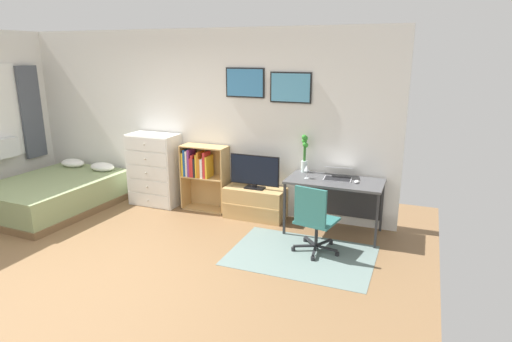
% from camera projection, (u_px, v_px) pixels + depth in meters
% --- Properties ---
extents(ground_plane, '(7.20, 7.20, 0.00)m').
position_uv_depth(ground_plane, '(94.00, 271.00, 4.83)').
color(ground_plane, brown).
extents(wall_back_with_posters, '(6.12, 0.09, 2.70)m').
position_uv_depth(wall_back_with_posters, '(197.00, 120.00, 6.64)').
color(wall_back_with_posters, silver).
rests_on(wall_back_with_posters, ground_plane).
extents(area_rug, '(1.70, 1.20, 0.01)m').
position_uv_depth(area_rug, '(301.00, 255.00, 5.19)').
color(area_rug, slate).
rests_on(area_rug, ground_plane).
extents(bed, '(1.55, 2.04, 0.60)m').
position_uv_depth(bed, '(54.00, 194.00, 6.70)').
color(bed, brown).
rests_on(bed, ground_plane).
extents(dresser, '(0.78, 0.46, 1.13)m').
position_uv_depth(dresser, '(155.00, 170.00, 6.84)').
color(dresser, white).
rests_on(dresser, ground_plane).
extents(bookshelf, '(0.71, 0.30, 1.01)m').
position_uv_depth(bookshelf, '(201.00, 171.00, 6.59)').
color(bookshelf, tan).
rests_on(bookshelf, ground_plane).
extents(tv_stand, '(0.88, 0.41, 0.46)m').
position_uv_depth(tv_stand, '(255.00, 203.00, 6.33)').
color(tv_stand, tan).
rests_on(tv_stand, ground_plane).
extents(television, '(0.74, 0.16, 0.49)m').
position_uv_depth(television, '(255.00, 172.00, 6.18)').
color(television, black).
rests_on(television, tv_stand).
extents(desk, '(1.25, 0.64, 0.74)m').
position_uv_depth(desk, '(336.00, 188.00, 5.77)').
color(desk, '#4C4C4F').
rests_on(desk, ground_plane).
extents(office_chair, '(0.58, 0.57, 0.86)m').
position_uv_depth(office_chair, '(314.00, 218.00, 5.13)').
color(office_chair, '#232326').
rests_on(office_chair, ground_plane).
extents(laptop, '(0.39, 0.42, 0.16)m').
position_uv_depth(laptop, '(338.00, 174.00, 5.74)').
color(laptop, '#B7B7BC').
rests_on(laptop, desk).
extents(computer_mouse, '(0.06, 0.10, 0.03)m').
position_uv_depth(computer_mouse, '(357.00, 182.00, 5.54)').
color(computer_mouse, silver).
rests_on(computer_mouse, desk).
extents(bamboo_vase, '(0.10, 0.10, 0.53)m').
position_uv_depth(bamboo_vase, '(305.00, 152.00, 5.97)').
color(bamboo_vase, silver).
rests_on(bamboo_vase, desk).
extents(wine_glass, '(0.07, 0.07, 0.18)m').
position_uv_depth(wine_glass, '(307.00, 169.00, 5.70)').
color(wine_glass, silver).
rests_on(wine_glass, desk).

